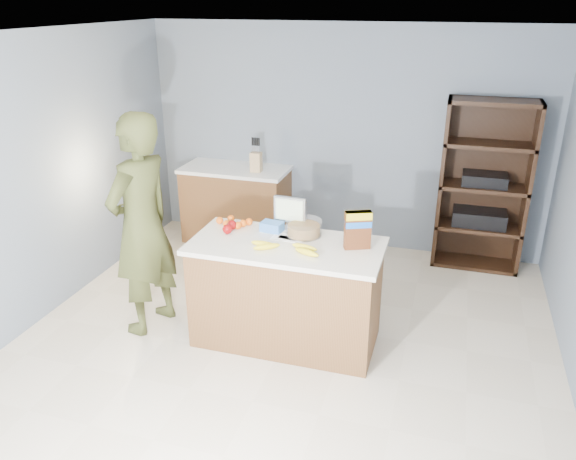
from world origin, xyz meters
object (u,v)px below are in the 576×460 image
(tv, at_px, (290,211))
(shelving_unit, at_px, (483,188))
(counter_peninsula, at_px, (286,296))
(person, at_px, (142,226))
(cereal_box, at_px, (358,227))

(tv, bearing_deg, shelving_unit, 46.95)
(counter_peninsula, distance_m, person, 1.35)
(shelving_unit, relative_size, tv, 6.38)
(cereal_box, bearing_deg, shelving_unit, 63.27)
(person, distance_m, cereal_box, 1.81)
(shelving_unit, xyz_separation_m, person, (-2.78, -2.17, 0.10))
(counter_peninsula, height_order, cereal_box, cereal_box)
(shelving_unit, relative_size, person, 0.94)
(person, bearing_deg, shelving_unit, 139.95)
(person, relative_size, cereal_box, 6.24)
(counter_peninsula, relative_size, tv, 5.53)
(counter_peninsula, distance_m, cereal_box, 0.87)
(counter_peninsula, distance_m, shelving_unit, 2.61)
(tv, xyz_separation_m, cereal_box, (0.62, -0.24, 0.02))
(counter_peninsula, bearing_deg, shelving_unit, 52.89)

